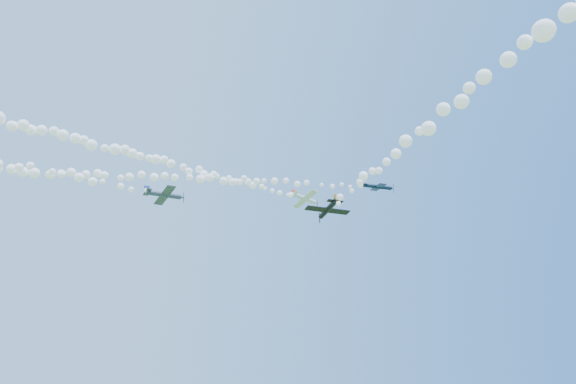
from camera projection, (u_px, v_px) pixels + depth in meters
name	position (u px, v px, depth m)	size (l,w,h in m)	color
plane_white	(305.00, 199.00, 111.54)	(7.56, 7.80, 2.96)	white
smoke_trail_white	(157.00, 160.00, 92.73)	(65.37, 16.07, 3.14)	white
plane_navy	(378.00, 187.00, 100.48)	(7.09, 7.32, 2.61)	#0C1B36
smoke_trail_navy	(165.00, 177.00, 95.74)	(79.92, 24.85, 2.79)	white
plane_grey	(164.00, 195.00, 84.50)	(7.39, 7.77, 1.97)	#373F51
plane_black	(328.00, 209.00, 72.97)	(7.07, 6.70, 2.65)	black
smoke_trail_black	(524.00, 50.00, 38.85)	(6.49, 74.27, 2.77)	white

